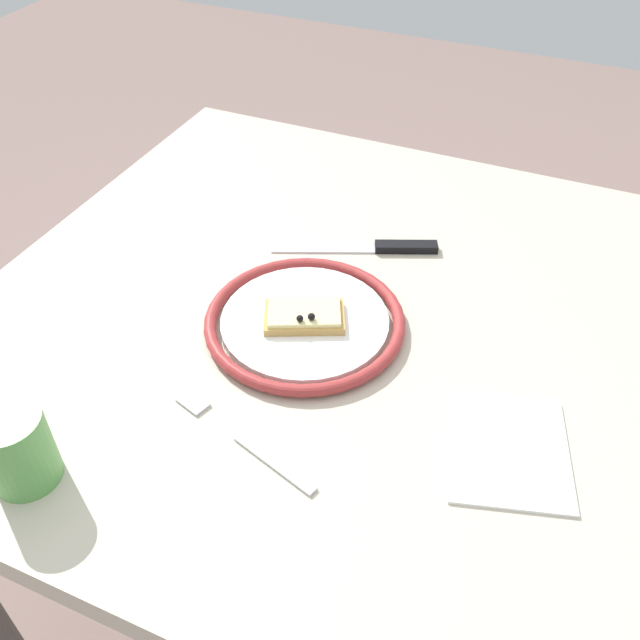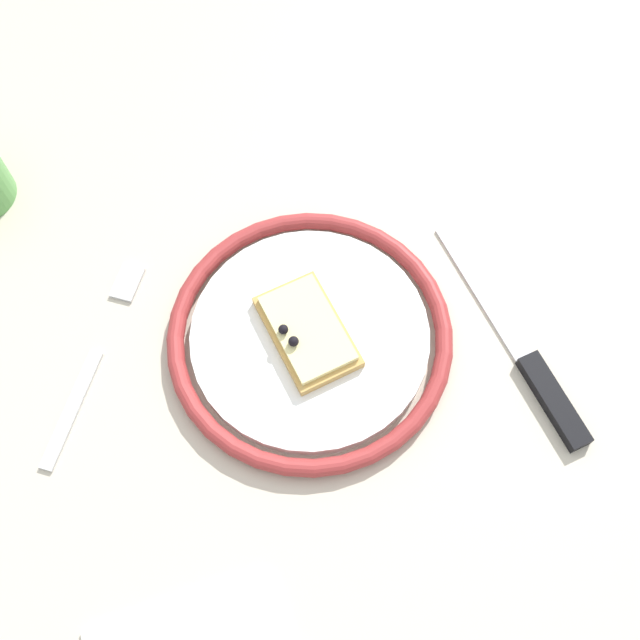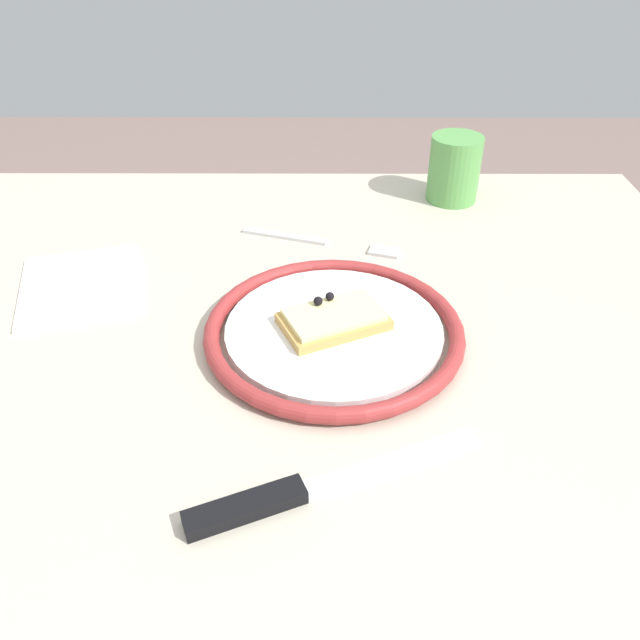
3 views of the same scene
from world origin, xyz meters
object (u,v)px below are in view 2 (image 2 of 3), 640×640
plate (310,336)px  pizza_slice_near (307,331)px  fork (94,360)px  dining_table (360,407)px  knife (533,369)px

plate → pizza_slice_near: bearing=-169.4°
plate → fork: 0.19m
plate → dining_table: bearing=-37.7°
pizza_slice_near → fork: 0.19m
plate → fork: plate is taller
dining_table → knife: (0.15, -0.00, 0.09)m
dining_table → knife: 0.17m
pizza_slice_near → fork: pizza_slice_near is taller
pizza_slice_near → knife: 0.20m
knife → dining_table: bearing=179.9°
plate → knife: (0.20, -0.04, -0.00)m
fork → knife: bearing=-3.5°
pizza_slice_near → fork: bearing=-176.2°
dining_table → fork: (-0.24, 0.02, 0.09)m
fork → plate: bearing=3.9°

